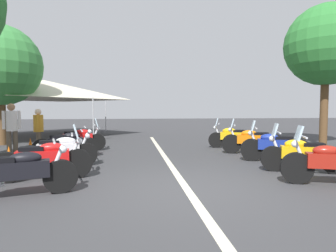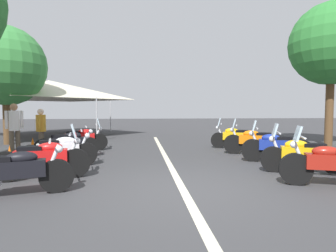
{
  "view_description": "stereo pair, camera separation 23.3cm",
  "coord_description": "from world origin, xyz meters",
  "px_view_note": "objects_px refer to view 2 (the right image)",
  "views": [
    {
      "loc": [
        -5.17,
        1.04,
        1.55
      ],
      "look_at": [
        2.94,
        0.0,
        1.05
      ],
      "focal_mm": 29.82,
      "sensor_mm": 36.0,
      "label": 1
    },
    {
      "loc": [
        -5.17,
        0.81,
        1.55
      ],
      "look_at": [
        2.94,
        0.0,
        1.05
      ],
      "focal_mm": 29.82,
      "sensor_mm": 36.0,
      "label": 2
    }
  ],
  "objects_px": {
    "motorcycle_right_row_2": "(276,146)",
    "motorcycle_right_row_4": "(235,137)",
    "motorcycle_left_row_2": "(59,150)",
    "motorcycle_left_row_3": "(68,143)",
    "traffic_cone_0": "(10,158)",
    "motorcycle_left_row_1": "(43,158)",
    "traffic_cone_2": "(291,148)",
    "bystander_2": "(14,126)",
    "traffic_cone_1": "(33,147)",
    "bystander_1": "(41,128)",
    "motorcycle_right_row_1": "(303,154)",
    "roadside_tree_2": "(332,44)",
    "motorcycle_right_row_3": "(256,141)",
    "motorcycle_left_row_4": "(81,138)",
    "event_tent": "(49,90)",
    "roadside_tree_1": "(5,66)",
    "motorcycle_right_row_0": "(334,164)",
    "motorcycle_left_row_0": "(12,172)"
  },
  "relations": [
    {
      "from": "traffic_cone_0",
      "to": "event_tent",
      "type": "xyz_separation_m",
      "value": [
        9.15,
        1.82,
        2.36
      ]
    },
    {
      "from": "motorcycle_left_row_1",
      "to": "roadside_tree_1",
      "type": "xyz_separation_m",
      "value": [
        6.52,
        3.68,
        2.94
      ]
    },
    {
      "from": "motorcycle_right_row_4",
      "to": "motorcycle_right_row_2",
      "type": "bearing_deg",
      "value": 112.18
    },
    {
      "from": "motorcycle_left_row_4",
      "to": "motorcycle_right_row_2",
      "type": "distance_m",
      "value": 6.75
    },
    {
      "from": "motorcycle_right_row_1",
      "to": "roadside_tree_2",
      "type": "distance_m",
      "value": 7.24
    },
    {
      "from": "motorcycle_left_row_0",
      "to": "traffic_cone_2",
      "type": "bearing_deg",
      "value": 9.0
    },
    {
      "from": "traffic_cone_0",
      "to": "roadside_tree_2",
      "type": "distance_m",
      "value": 12.44
    },
    {
      "from": "motorcycle_right_row_1",
      "to": "traffic_cone_2",
      "type": "bearing_deg",
      "value": -93.41
    },
    {
      "from": "traffic_cone_2",
      "to": "bystander_2",
      "type": "height_order",
      "value": "bystander_2"
    },
    {
      "from": "motorcycle_right_row_2",
      "to": "traffic_cone_0",
      "type": "distance_m",
      "value": 7.31
    },
    {
      "from": "motorcycle_left_row_0",
      "to": "motorcycle_right_row_3",
      "type": "bearing_deg",
      "value": 16.69
    },
    {
      "from": "bystander_1",
      "to": "bystander_2",
      "type": "xyz_separation_m",
      "value": [
        -0.63,
        0.61,
        0.11
      ]
    },
    {
      "from": "motorcycle_left_row_4",
      "to": "traffic_cone_2",
      "type": "height_order",
      "value": "motorcycle_left_row_4"
    },
    {
      "from": "traffic_cone_1",
      "to": "roadside_tree_2",
      "type": "relative_size",
      "value": 0.1
    },
    {
      "from": "motorcycle_right_row_2",
      "to": "motorcycle_right_row_4",
      "type": "height_order",
      "value": "motorcycle_right_row_2"
    },
    {
      "from": "motorcycle_right_row_0",
      "to": "traffic_cone_0",
      "type": "xyz_separation_m",
      "value": [
        2.45,
        7.19,
        -0.18
      ]
    },
    {
      "from": "roadside_tree_2",
      "to": "roadside_tree_1",
      "type": "bearing_deg",
      "value": 82.35
    },
    {
      "from": "traffic_cone_1",
      "to": "bystander_1",
      "type": "bearing_deg",
      "value": -15.47
    },
    {
      "from": "motorcycle_right_row_1",
      "to": "roadside_tree_1",
      "type": "xyz_separation_m",
      "value": [
        6.54,
        9.69,
        2.95
      ]
    },
    {
      "from": "motorcycle_left_row_1",
      "to": "event_tent",
      "type": "xyz_separation_m",
      "value": [
        10.39,
        3.07,
        2.18
      ]
    },
    {
      "from": "roadside_tree_2",
      "to": "motorcycle_right_row_3",
      "type": "bearing_deg",
      "value": 115.15
    },
    {
      "from": "bystander_1",
      "to": "roadside_tree_1",
      "type": "relative_size",
      "value": 0.3
    },
    {
      "from": "motorcycle_left_row_0",
      "to": "motorcycle_left_row_1",
      "type": "height_order",
      "value": "motorcycle_left_row_1"
    },
    {
      "from": "motorcycle_left_row_2",
      "to": "motorcycle_left_row_3",
      "type": "distance_m",
      "value": 1.49
    },
    {
      "from": "motorcycle_left_row_4",
      "to": "motorcycle_right_row_0",
      "type": "distance_m",
      "value": 8.1
    },
    {
      "from": "bystander_1",
      "to": "event_tent",
      "type": "xyz_separation_m",
      "value": [
        6.68,
        1.78,
        1.74
      ]
    },
    {
      "from": "motorcycle_right_row_4",
      "to": "roadside_tree_1",
      "type": "bearing_deg",
      "value": 5.39
    },
    {
      "from": "motorcycle_right_row_4",
      "to": "traffic_cone_0",
      "type": "relative_size",
      "value": 3.14
    },
    {
      "from": "motorcycle_left_row_0",
      "to": "motorcycle_right_row_3",
      "type": "relative_size",
      "value": 0.97
    },
    {
      "from": "motorcycle_right_row_3",
      "to": "roadside_tree_2",
      "type": "distance_m",
      "value": 5.79
    },
    {
      "from": "motorcycle_right_row_2",
      "to": "roadside_tree_2",
      "type": "height_order",
      "value": "roadside_tree_2"
    },
    {
      "from": "motorcycle_right_row_3",
      "to": "roadside_tree_1",
      "type": "xyz_separation_m",
      "value": [
        3.72,
        9.72,
        2.93
      ]
    },
    {
      "from": "motorcycle_left_row_3",
      "to": "motorcycle_right_row_3",
      "type": "relative_size",
      "value": 0.94
    },
    {
      "from": "motorcycle_left_row_1",
      "to": "traffic_cone_2",
      "type": "bearing_deg",
      "value": 5.61
    },
    {
      "from": "motorcycle_right_row_1",
      "to": "roadside_tree_2",
      "type": "relative_size",
      "value": 0.32
    },
    {
      "from": "motorcycle_right_row_2",
      "to": "roadside_tree_1",
      "type": "height_order",
      "value": "roadside_tree_1"
    },
    {
      "from": "event_tent",
      "to": "traffic_cone_1",
      "type": "bearing_deg",
      "value": -166.95
    },
    {
      "from": "motorcycle_right_row_1",
      "to": "traffic_cone_2",
      "type": "height_order",
      "value": "motorcycle_right_row_1"
    },
    {
      "from": "traffic_cone_0",
      "to": "traffic_cone_1",
      "type": "bearing_deg",
      "value": 4.85
    },
    {
      "from": "motorcycle_right_row_1",
      "to": "traffic_cone_2",
      "type": "xyz_separation_m",
      "value": [
        2.16,
        -0.94,
        -0.17
      ]
    },
    {
      "from": "motorcycle_right_row_4",
      "to": "traffic_cone_0",
      "type": "height_order",
      "value": "motorcycle_right_row_4"
    },
    {
      "from": "motorcycle_left_row_3",
      "to": "bystander_2",
      "type": "relative_size",
      "value": 1.15
    },
    {
      "from": "motorcycle_left_row_2",
      "to": "motorcycle_left_row_3",
      "type": "bearing_deg",
      "value": 83.14
    },
    {
      "from": "motorcycle_right_row_2",
      "to": "traffic_cone_0",
      "type": "relative_size",
      "value": 3.16
    },
    {
      "from": "motorcycle_left_row_2",
      "to": "traffic_cone_0",
      "type": "distance_m",
      "value": 1.23
    },
    {
      "from": "motorcycle_left_row_4",
      "to": "motorcycle_right_row_0",
      "type": "bearing_deg",
      "value": -53.52
    },
    {
      "from": "traffic_cone_0",
      "to": "event_tent",
      "type": "relative_size",
      "value": 0.09
    },
    {
      "from": "motorcycle_left_row_1",
      "to": "motorcycle_left_row_2",
      "type": "distance_m",
      "value": 1.36
    },
    {
      "from": "motorcycle_left_row_2",
      "to": "traffic_cone_2",
      "type": "height_order",
      "value": "motorcycle_left_row_2"
    },
    {
      "from": "roadside_tree_1",
      "to": "bystander_1",
      "type": "bearing_deg",
      "value": -139.66
    }
  ]
}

